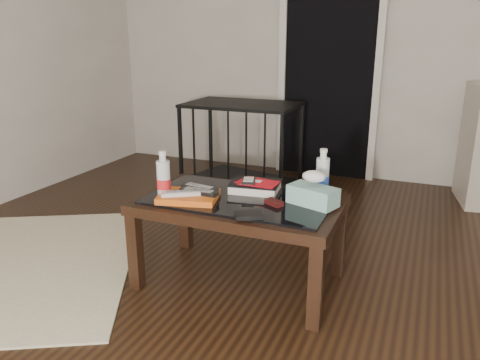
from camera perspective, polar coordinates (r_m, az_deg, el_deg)
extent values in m
plane|color=black|center=(2.16, 5.82, -17.73)|extent=(5.00, 5.00, 0.00)
plane|color=silver|center=(4.24, 16.78, 18.04)|extent=(5.00, 0.00, 5.00)
cube|color=black|center=(4.28, 10.85, 13.73)|extent=(0.80, 0.05, 2.00)
cube|color=silver|center=(4.35, 5.19, 14.01)|extent=(0.06, 0.04, 2.04)
cube|color=silver|center=(4.18, 16.54, 13.27)|extent=(0.06, 0.04, 2.04)
cube|color=black|center=(2.43, -12.63, -8.47)|extent=(0.06, 0.06, 0.40)
cube|color=black|center=(2.08, 9.22, -12.77)|extent=(0.06, 0.06, 0.40)
cube|color=black|center=(2.83, -6.64, -4.38)|extent=(0.06, 0.06, 0.40)
cube|color=black|center=(2.54, 12.00, -7.22)|extent=(0.06, 0.06, 0.40)
cube|color=black|center=(2.34, -0.01, -3.01)|extent=(1.00, 0.60, 0.05)
cube|color=black|center=(2.33, -0.01, -2.30)|extent=(0.90, 0.50, 0.01)
cube|color=black|center=(4.00, 0.27, -0.37)|extent=(1.02, 0.80, 0.06)
cube|color=black|center=(3.85, 0.29, 9.19)|extent=(1.02, 0.80, 0.02)
cube|color=black|center=(3.85, -7.26, 3.75)|extent=(0.03, 0.03, 0.70)
cube|color=black|center=(3.51, 5.06, 2.53)|extent=(0.03, 0.03, 0.70)
cube|color=black|center=(4.33, -3.61, 5.35)|extent=(0.03, 0.03, 0.70)
cube|color=black|center=(4.04, 7.47, 4.37)|extent=(0.03, 0.03, 0.70)
cube|color=#CE5713|center=(2.31, -6.28, -2.03)|extent=(0.32, 0.27, 0.03)
cube|color=silver|center=(2.28, -7.06, -1.59)|extent=(0.20, 0.15, 0.02)
cube|color=black|center=(2.30, -5.05, -1.40)|extent=(0.20, 0.06, 0.02)
cube|color=black|center=(2.36, -4.94, -0.91)|extent=(0.21, 0.08, 0.02)
cube|color=black|center=(2.43, 1.86, -0.79)|extent=(0.27, 0.23, 0.05)
cube|color=red|center=(2.42, 2.06, -0.21)|extent=(0.21, 0.17, 0.01)
cube|color=black|center=(2.40, 1.05, -0.07)|extent=(0.09, 0.12, 0.02)
cube|color=black|center=(2.23, 4.18, -2.76)|extent=(0.10, 0.08, 0.02)
cube|color=black|center=(2.07, 1.07, -4.35)|extent=(0.14, 0.12, 0.02)
cylinder|color=silver|center=(2.32, -9.32, 0.60)|extent=(0.07, 0.07, 0.24)
cylinder|color=white|center=(2.37, 10.03, 0.97)|extent=(0.07, 0.07, 0.24)
cube|color=teal|center=(2.25, 8.87, -1.89)|extent=(0.26, 0.19, 0.09)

